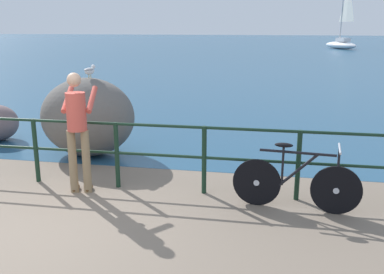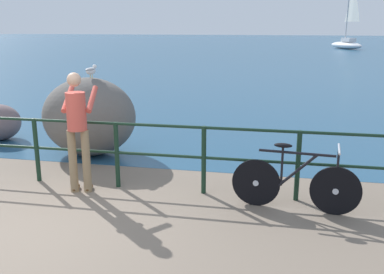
{
  "view_description": "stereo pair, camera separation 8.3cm",
  "coord_description": "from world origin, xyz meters",
  "views": [
    {
      "loc": [
        2.95,
        -4.27,
        2.44
      ],
      "look_at": [
        1.75,
        2.11,
        0.75
      ],
      "focal_mm": 40.65,
      "sensor_mm": 36.0,
      "label": 1
    },
    {
      "loc": [
        3.03,
        -4.25,
        2.44
      ],
      "look_at": [
        1.75,
        2.11,
        0.75
      ],
      "focal_mm": 40.65,
      "sensor_mm": 36.0,
      "label": 2
    }
  ],
  "objects": [
    {
      "name": "sea_surface",
      "position": [
        0.0,
        47.66,
        0.0
      ],
      "size": [
        120.0,
        90.0,
        0.01
      ],
      "primitive_type": "cube",
      "color": "navy",
      "rests_on": "ground_plane"
    },
    {
      "name": "promenade_railing",
      "position": [
        0.0,
        1.71,
        0.64
      ],
      "size": [
        9.44,
        0.07,
        1.02
      ],
      "color": "black",
      "rests_on": "ground_plane"
    },
    {
      "name": "bicycle",
      "position": [
        3.31,
        1.36,
        0.39
      ],
      "size": [
        1.7,
        0.48,
        0.92
      ],
      "rotation": [
        0.0,
        0.0,
        -0.1
      ],
      "color": "black",
      "rests_on": "ground_plane"
    },
    {
      "name": "breakwater_boulder_main",
      "position": [
        -0.46,
        3.24,
        0.74
      ],
      "size": [
        1.78,
        1.47,
        1.47
      ],
      "color": "#605B56",
      "rests_on": "ground"
    },
    {
      "name": "sailboat",
      "position": [
        9.36,
        41.39,
        0.71
      ],
      "size": [
        3.3,
        4.47,
        6.16
      ],
      "rotation": [
        0.0,
        0.0,
        2.09
      ],
      "color": "white",
      "rests_on": "sea_surface"
    },
    {
      "name": "person_at_railing",
      "position": [
        0.2,
        1.43,
        0.99
      ],
      "size": [
        0.53,
        0.67,
        1.78
      ],
      "rotation": [
        0.0,
        0.0,
        1.75
      ],
      "color": "#8C7251",
      "rests_on": "ground_plane"
    },
    {
      "name": "ground_plane",
      "position": [
        0.0,
        20.0,
        -0.05
      ],
      "size": [
        120.0,
        120.0,
        0.1
      ],
      "primitive_type": "cube",
      "color": "#756656"
    },
    {
      "name": "seagull",
      "position": [
        -0.36,
        3.23,
        1.61
      ],
      "size": [
        0.17,
        0.34,
        0.23
      ],
      "rotation": [
        0.0,
        0.0,
        1.36
      ],
      "color": "gold",
      "rests_on": "breakwater_boulder_main"
    }
  ]
}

